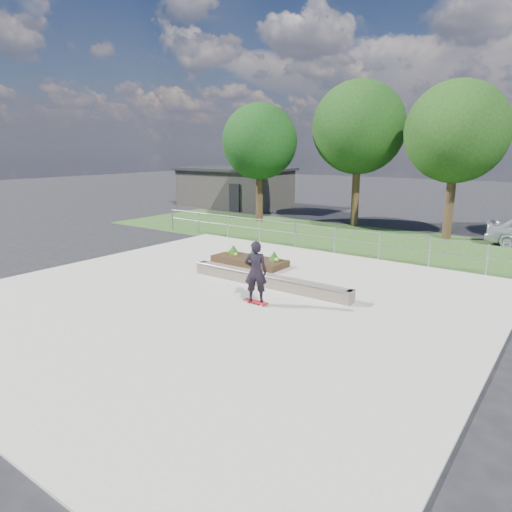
{
  "coord_description": "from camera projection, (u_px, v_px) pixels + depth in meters",
  "views": [
    {
      "loc": [
        8.68,
        -10.03,
        4.5
      ],
      "look_at": [
        0.2,
        1.5,
        1.1
      ],
      "focal_mm": 32.0,
      "sensor_mm": 36.0,
      "label": 1
    }
  ],
  "objects": [
    {
      "name": "skateboarder",
      "position": [
        256.0,
        272.0,
        13.09
      ],
      "size": [
        0.8,
        0.68,
        1.88
      ],
      "color": "white",
      "rests_on": "concrete_slab"
    },
    {
      "name": "fence",
      "position": [
        335.0,
        237.0,
        19.61
      ],
      "size": [
        20.06,
        0.06,
        1.2
      ],
      "color": "gray",
      "rests_on": "ground"
    },
    {
      "name": "grind_ledge",
      "position": [
        268.0,
        281.0,
        14.94
      ],
      "size": [
        6.0,
        0.44,
        0.43
      ],
      "color": "brown",
      "rests_on": "concrete_slab"
    },
    {
      "name": "tree_mid_left",
      "position": [
        359.0,
        128.0,
        25.8
      ],
      "size": [
        5.25,
        5.25,
        8.25
      ],
      "color": "#352515",
      "rests_on": "ground"
    },
    {
      "name": "ground",
      "position": [
        222.0,
        299.0,
        13.91
      ],
      "size": [
        120.0,
        120.0,
        0.0
      ],
      "primitive_type": "plane",
      "color": "black",
      "rests_on": "ground"
    },
    {
      "name": "tree_far_left",
      "position": [
        259.0,
        142.0,
        27.58
      ],
      "size": [
        4.55,
        4.55,
        7.15
      ],
      "color": "#302013",
      "rests_on": "ground"
    },
    {
      "name": "planter_bed",
      "position": [
        250.0,
        259.0,
        17.87
      ],
      "size": [
        3.0,
        1.2,
        0.61
      ],
      "color": "black",
      "rests_on": "concrete_slab"
    },
    {
      "name": "concrete_slab",
      "position": [
        222.0,
        298.0,
        13.9
      ],
      "size": [
        15.0,
        15.0,
        0.06
      ],
      "primitive_type": "cube",
      "color": "#A8A495",
      "rests_on": "ground"
    },
    {
      "name": "building",
      "position": [
        235.0,
        187.0,
        35.73
      ],
      "size": [
        8.4,
        5.4,
        3.0
      ],
      "color": "#2A2725",
      "rests_on": "ground"
    },
    {
      "name": "tree_mid_right",
      "position": [
        456.0,
        132.0,
        21.94
      ],
      "size": [
        4.9,
        4.9,
        7.7
      ],
      "color": "#332214",
      "rests_on": "ground"
    },
    {
      "name": "grass_verge",
      "position": [
        367.0,
        241.0,
        22.52
      ],
      "size": [
        30.0,
        8.0,
        0.02
      ],
      "primitive_type": "cube",
      "color": "#29491D",
      "rests_on": "ground"
    }
  ]
}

